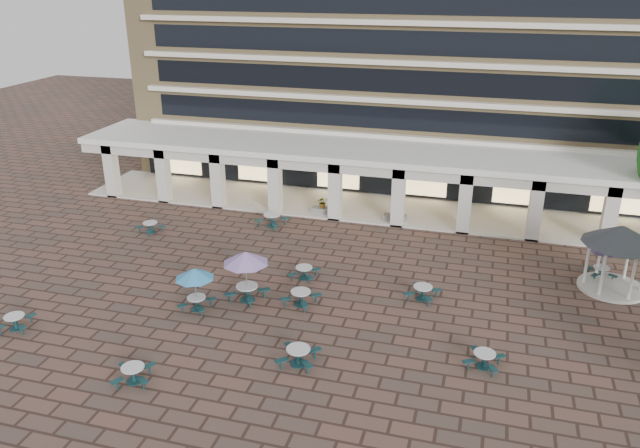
# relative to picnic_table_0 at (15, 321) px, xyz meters

# --- Properties ---
(ground) EXTENTS (120.00, 120.00, 0.00)m
(ground) POSITION_rel_picnic_table_0_xyz_m (12.99, 5.14, -0.41)
(ground) COLOR brown
(ground) RESTS_ON ground
(apartment_building) EXTENTS (40.00, 15.50, 25.20)m
(apartment_building) POSITION_rel_picnic_table_0_xyz_m (12.99, 30.60, 12.19)
(apartment_building) COLOR tan
(apartment_building) RESTS_ON ground
(retail_arcade) EXTENTS (42.00, 6.60, 4.40)m
(retail_arcade) POSITION_rel_picnic_table_0_xyz_m (12.99, 19.94, 2.59)
(retail_arcade) COLOR white
(retail_arcade) RESTS_ON ground
(picnic_table_0) EXTENTS (1.84, 1.84, 0.69)m
(picnic_table_0) POSITION_rel_picnic_table_0_xyz_m (0.00, 0.00, 0.00)
(picnic_table_0) COLOR #143C3D
(picnic_table_0) RESTS_ON ground
(picnic_table_1) EXTENTS (1.86, 1.86, 0.71)m
(picnic_table_1) POSITION_rel_picnic_table_0_xyz_m (7.48, -2.08, 0.01)
(picnic_table_1) COLOR #143C3D
(picnic_table_1) RESTS_ON ground
(picnic_table_4) EXTENTS (1.93, 1.93, 2.23)m
(picnic_table_4) POSITION_rel_picnic_table_0_xyz_m (7.36, 3.93, 1.48)
(picnic_table_4) COLOR #143C3D
(picnic_table_4) RESTS_ON ground
(picnic_table_5) EXTENTS (1.74, 1.74, 0.78)m
(picnic_table_5) POSITION_rel_picnic_table_0_xyz_m (13.57, 0.91, 0.05)
(picnic_table_5) COLOR #143C3D
(picnic_table_5) RESTS_ON ground
(picnic_table_6) EXTENTS (2.33, 2.33, 2.69)m
(picnic_table_6) POSITION_rel_picnic_table_0_xyz_m (9.41, 5.47, 1.87)
(picnic_table_6) COLOR #143C3D
(picnic_table_6) RESTS_ON ground
(picnic_table_7) EXTENTS (1.81, 1.81, 0.70)m
(picnic_table_7) POSITION_rel_picnic_table_0_xyz_m (21.17, 2.84, 0.00)
(picnic_table_7) COLOR #143C3D
(picnic_table_7) RESTS_ON ground
(picnic_table_8) EXTENTS (1.87, 1.87, 0.68)m
(picnic_table_8) POSITION_rel_picnic_table_0_xyz_m (0.14, 12.04, -0.01)
(picnic_table_8) COLOR #143C3D
(picnic_table_8) RESTS_ON ground
(picnic_table_9) EXTENTS (1.61, 1.61, 0.69)m
(picnic_table_9) POSITION_rel_picnic_table_0_xyz_m (11.47, 8.56, -0.00)
(picnic_table_9) COLOR #143C3D
(picnic_table_9) RESTS_ON ground
(picnic_table_10) EXTENTS (1.97, 1.97, 0.76)m
(picnic_table_10) POSITION_rel_picnic_table_0_xyz_m (12.15, 5.78, 0.04)
(picnic_table_10) COLOR #143C3D
(picnic_table_10) RESTS_ON ground
(picnic_table_11) EXTENTS (1.79, 1.79, 2.07)m
(picnic_table_11) POSITION_rel_picnic_table_0_xyz_m (26.99, 13.03, 1.35)
(picnic_table_11) COLOR #143C3D
(picnic_table_11) RESTS_ON ground
(picnic_table_12) EXTENTS (2.17, 2.17, 0.83)m
(picnic_table_12) POSITION_rel_picnic_table_0_xyz_m (7.26, 15.14, 0.08)
(picnic_table_12) COLOR #143C3D
(picnic_table_12) RESTS_ON ground
(picnic_table_13) EXTENTS (1.90, 1.90, 0.73)m
(picnic_table_13) POSITION_rel_picnic_table_0_xyz_m (17.95, 8.01, 0.02)
(picnic_table_13) COLOR #143C3D
(picnic_table_13) RESTS_ON ground
(gazebo) EXTENTS (3.81, 3.81, 3.55)m
(gazebo) POSITION_rel_picnic_table_0_xyz_m (27.39, 11.82, 2.26)
(gazebo) COLOR beige
(gazebo) RESTS_ON ground
(planter_left) EXTENTS (1.50, 0.82, 1.29)m
(planter_left) POSITION_rel_picnic_table_0_xyz_m (9.89, 18.04, 0.12)
(planter_left) COLOR gray
(planter_left) RESTS_ON ground
(planter_right) EXTENTS (1.50, 0.64, 1.16)m
(planter_right) POSITION_rel_picnic_table_0_xyz_m (14.88, 18.04, 0.02)
(planter_right) COLOR gray
(planter_right) RESTS_ON ground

